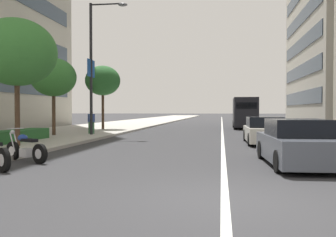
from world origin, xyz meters
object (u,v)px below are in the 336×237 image
object	(u,v)px
car_far_down_avenue	(264,131)
street_tree_by_lamp_post	(17,52)
street_lamp_with_banners	(96,57)
street_tree_far_plaza	(54,77)
pedestrian_on_plaza	(91,122)
street_tree_mid_sidewalk	(103,81)
car_lead_in_lane	(297,144)
motorcycle_under_tarp	(26,149)
delivery_van_ahead	(245,112)

from	to	relation	value
car_far_down_avenue	street_tree_by_lamp_post	world-z (taller)	street_tree_by_lamp_post
car_far_down_avenue	street_lamp_with_banners	size ratio (longest dim) A/B	0.53
street_tree_far_plaza	pedestrian_on_plaza	size ratio (longest dim) A/B	3.18
street_tree_mid_sidewalk	car_lead_in_lane	bearing A→B (deg)	-145.24
street_tree_far_plaza	pedestrian_on_plaza	bearing A→B (deg)	-50.33
motorcycle_under_tarp	car_lead_in_lane	size ratio (longest dim) A/B	0.43
street_tree_mid_sidewalk	motorcycle_under_tarp	bearing A→B (deg)	-169.18
car_far_down_avenue	street_tree_by_lamp_post	xyz separation A→B (m)	(-4.26, 10.91, 3.55)
motorcycle_under_tarp	street_tree_mid_sidewalk	world-z (taller)	street_tree_mid_sidewalk
delivery_van_ahead	street_tree_by_lamp_post	world-z (taller)	street_tree_by_lamp_post
car_far_down_avenue	car_lead_in_lane	bearing A→B (deg)	-179.34
motorcycle_under_tarp	pedestrian_on_plaza	xyz separation A→B (m)	(11.88, 2.19, 0.49)
street_lamp_with_banners	pedestrian_on_plaza	xyz separation A→B (m)	(0.78, 0.63, -4.20)
delivery_van_ahead	street_tree_far_plaza	xyz separation A→B (m)	(-12.96, 12.55, 2.24)
street_tree_mid_sidewalk	street_tree_far_plaza	bearing A→B (deg)	174.92
delivery_van_ahead	street_lamp_with_banners	bearing A→B (deg)	141.10
motorcycle_under_tarp	car_far_down_avenue	xyz separation A→B (m)	(7.81, -8.47, 0.22)
street_tree_by_lamp_post	pedestrian_on_plaza	world-z (taller)	street_tree_by_lamp_post
street_tree_mid_sidewalk	street_tree_by_lamp_post	bearing A→B (deg)	-176.12
delivery_van_ahead	pedestrian_on_plaza	distance (m)	15.63
car_lead_in_lane	street_tree_far_plaza	world-z (taller)	street_tree_far_plaza
street_tree_by_lamp_post	street_tree_mid_sidewalk	size ratio (longest dim) A/B	1.05
delivery_van_ahead	car_lead_in_lane	bearing A→B (deg)	-179.08
street_tree_far_plaza	street_tree_mid_sidewalk	size ratio (longest dim) A/B	0.92
delivery_van_ahead	street_tree_far_plaza	world-z (taller)	street_tree_far_plaza
motorcycle_under_tarp	street_lamp_with_banners	distance (m)	12.15
street_tree_mid_sidewalk	pedestrian_on_plaza	world-z (taller)	street_tree_mid_sidewalk
pedestrian_on_plaza	street_tree_far_plaza	bearing A→B (deg)	-24.77
street_tree_far_plaza	street_tree_mid_sidewalk	world-z (taller)	street_tree_mid_sidewalk
motorcycle_under_tarp	street_tree_far_plaza	world-z (taller)	street_tree_far_plaza
delivery_van_ahead	street_tree_mid_sidewalk	distance (m)	13.35
motorcycle_under_tarp	car_lead_in_lane	bearing A→B (deg)	-150.65
motorcycle_under_tarp	street_tree_mid_sidewalk	size ratio (longest dim) A/B	0.37
car_lead_in_lane	pedestrian_on_plaza	xyz separation A→B (m)	(11.39, 10.80, 0.25)
car_lead_in_lane	street_tree_mid_sidewalk	size ratio (longest dim) A/B	0.85
street_lamp_with_banners	street_tree_far_plaza	world-z (taller)	street_lamp_with_banners
motorcycle_under_tarp	street_tree_far_plaza	size ratio (longest dim) A/B	0.40
car_far_down_avenue	street_tree_by_lamp_post	distance (m)	12.24
car_far_down_avenue	delivery_van_ahead	distance (m)	15.49
car_lead_in_lane	car_far_down_avenue	world-z (taller)	car_lead_in_lane
motorcycle_under_tarp	street_tree_mid_sidewalk	xyz separation A→B (m)	(17.80, 3.40, 3.73)
motorcycle_under_tarp	car_far_down_avenue	world-z (taller)	car_far_down_avenue
street_tree_by_lamp_post	car_far_down_avenue	bearing A→B (deg)	-68.68
car_lead_in_lane	street_lamp_with_banners	world-z (taller)	street_lamp_with_banners
street_tree_by_lamp_post	street_tree_far_plaza	size ratio (longest dim) A/B	1.14
car_lead_in_lane	street_tree_far_plaza	bearing A→B (deg)	49.40
street_tree_far_plaza	car_lead_in_lane	bearing A→B (deg)	-127.78
street_tree_by_lamp_post	delivery_van_ahead	bearing A→B (deg)	-28.96
street_tree_by_lamp_post	car_lead_in_lane	bearing A→B (deg)	-105.50
pedestrian_on_plaza	car_lead_in_lane	bearing A→B (deg)	69.06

